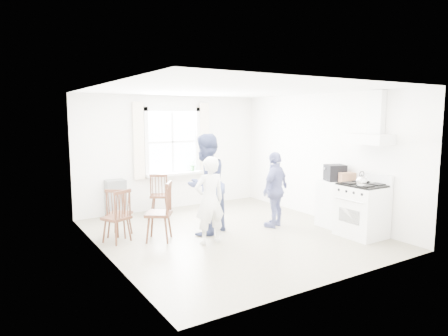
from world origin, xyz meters
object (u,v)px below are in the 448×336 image
at_px(low_cabinet, 335,204).
at_px(person_mid, 206,184).
at_px(stereo_stack, 335,173).
at_px(person_right, 275,190).
at_px(windsor_chair_a, 120,210).
at_px(gas_stove, 362,210).
at_px(windsor_chair_c, 165,205).
at_px(person_left, 210,200).
at_px(windsor_chair_b, 117,208).

bearing_deg(low_cabinet, person_mid, 158.41).
distance_m(stereo_stack, person_right, 1.19).
bearing_deg(person_mid, windsor_chair_a, -35.41).
bearing_deg(windsor_chair_a, person_mid, -10.90).
bearing_deg(person_mid, gas_stove, 119.90).
xyz_separation_m(gas_stove, windsor_chair_c, (-3.07, 1.64, 0.15)).
distance_m(low_cabinet, person_right, 1.19).
xyz_separation_m(low_cabinet, person_mid, (-2.34, 0.93, 0.46)).
relative_size(stereo_stack, person_right, 0.30).
relative_size(windsor_chair_a, person_mid, 0.50).
relative_size(person_left, person_right, 1.01).
relative_size(gas_stove, person_left, 0.76).
xyz_separation_m(low_cabinet, windsor_chair_b, (-3.79, 1.54, 0.09)).
xyz_separation_m(windsor_chair_a, person_right, (2.86, -0.60, 0.17)).
bearing_deg(low_cabinet, person_right, 147.68).
distance_m(low_cabinet, windsor_chair_b, 4.10).
bearing_deg(person_left, person_mid, -110.29).
xyz_separation_m(gas_stove, person_mid, (-2.27, 1.63, 0.43)).
bearing_deg(stereo_stack, windsor_chair_b, 158.23).
height_order(low_cabinet, person_mid, person_mid).
bearing_deg(person_left, stereo_stack, 174.60).
distance_m(low_cabinet, person_mid, 2.56).
relative_size(gas_stove, stereo_stack, 2.54).
xyz_separation_m(windsor_chair_a, person_mid, (1.49, -0.29, 0.35)).
distance_m(windsor_chair_b, person_right, 2.97).
xyz_separation_m(gas_stove, windsor_chair_a, (-3.77, 1.91, 0.08)).
bearing_deg(windsor_chair_a, windsor_chair_b, 82.38).
height_order(windsor_chair_b, windsor_chair_c, windsor_chair_c).
distance_m(stereo_stack, person_mid, 2.52).
bearing_deg(person_left, windsor_chair_b, -40.58).
bearing_deg(low_cabinet, windsor_chair_b, 157.86).
bearing_deg(person_right, low_cabinet, 124.49).
distance_m(gas_stove, windsor_chair_c, 3.48).
bearing_deg(stereo_stack, gas_stove, -96.18).
bearing_deg(windsor_chair_c, stereo_stack, -16.23).
xyz_separation_m(windsor_chair_c, person_left, (0.57, -0.55, 0.11)).
xyz_separation_m(person_left, person_right, (1.60, 0.22, -0.01)).
height_order(person_mid, person_right, person_mid).
xyz_separation_m(stereo_stack, windsor_chair_b, (-3.80, 1.52, -0.52)).
bearing_deg(windsor_chair_a, person_left, -33.01).
bearing_deg(windsor_chair_b, gas_stove, -31.07).
height_order(windsor_chair_c, person_right, person_right).
bearing_deg(person_right, gas_stove, 101.32).
height_order(stereo_stack, windsor_chair_b, stereo_stack).
height_order(stereo_stack, person_left, person_left).
bearing_deg(windsor_chair_b, windsor_chair_c, -42.66).
distance_m(windsor_chair_a, person_mid, 1.56).
height_order(low_cabinet, windsor_chair_a, windsor_chair_a).
height_order(stereo_stack, windsor_chair_c, stereo_stack).
bearing_deg(person_left, low_cabinet, 174.03).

